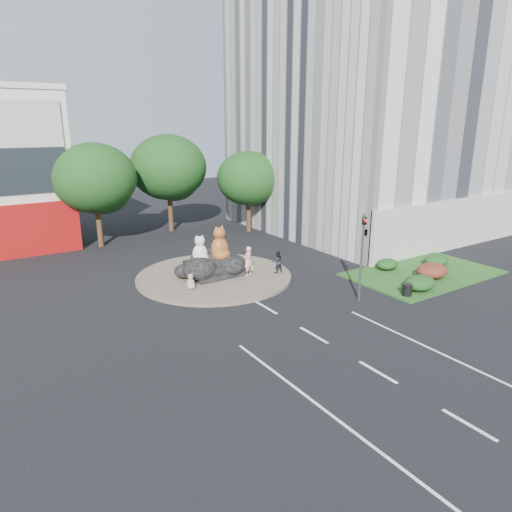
{
  "coord_description": "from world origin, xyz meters",
  "views": [
    {
      "loc": [
        -13.1,
        -15.0,
        9.72
      ],
      "look_at": [
        1.3,
        7.01,
        2.0
      ],
      "focal_mm": 32.0,
      "sensor_mm": 36.0,
      "label": 1
    }
  ],
  "objects": [
    {
      "name": "pedestrian_pink",
      "position": [
        1.78,
        8.69,
        1.17
      ],
      "size": [
        0.83,
        0.71,
        1.93
      ],
      "primitive_type": "imported",
      "rotation": [
        0.0,
        0.0,
        3.56
      ],
      "color": "pink",
      "rests_on": "roundabout_island"
    },
    {
      "name": "hedge_red",
      "position": [
        11.5,
        2.0,
        0.61
      ],
      "size": [
        2.2,
        1.76,
        0.99
      ],
      "primitive_type": "ellipsoid",
      "color": "#501F15",
      "rests_on": "grass_verge"
    },
    {
      "name": "roundabout_island",
      "position": [
        0.0,
        10.0,
        0.1
      ],
      "size": [
        10.0,
        10.0,
        0.2
      ],
      "primitive_type": "cylinder",
      "color": "brown",
      "rests_on": "ground"
    },
    {
      "name": "kitten_white",
      "position": [
        2.37,
        9.35,
        0.59
      ],
      "size": [
        0.61,
        0.61,
        0.77
      ],
      "primitive_type": null,
      "rotation": [
        0.0,
        0.0,
        0.69
      ],
      "color": "white",
      "rests_on": "roundabout_island"
    },
    {
      "name": "tree_right",
      "position": [
        9.07,
        20.06,
        4.63
      ],
      "size": [
        5.7,
        5.7,
        7.3
      ],
      "color": "#382314",
      "rests_on": "ground"
    },
    {
      "name": "street_lamp",
      "position": [
        12.82,
        8.0,
        4.55
      ],
      "size": [
        2.34,
        0.22,
        8.06
      ],
      "color": "#595B60",
      "rests_on": "ground"
    },
    {
      "name": "tree_mid",
      "position": [
        3.07,
        24.06,
        5.56
      ],
      "size": [
        6.84,
        6.84,
        8.76
      ],
      "color": "#382314",
      "rests_on": "ground"
    },
    {
      "name": "hedge_near_green",
      "position": [
        9.0,
        1.0,
        0.57
      ],
      "size": [
        2.0,
        1.6,
        0.9
      ],
      "primitive_type": "ellipsoid",
      "color": "#123B14",
      "rests_on": "grass_verge"
    },
    {
      "name": "traffic_light",
      "position": [
        5.1,
        2.0,
        3.62
      ],
      "size": [
        0.44,
        1.24,
        5.0
      ],
      "color": "#595B60",
      "rests_on": "ground"
    },
    {
      "name": "office_tower",
      "position": [
        20.0,
        16.0,
        17.5
      ],
      "size": [
        20.0,
        20.0,
        35.0
      ],
      "primitive_type": "cube",
      "color": "silver",
      "rests_on": "ground"
    },
    {
      "name": "kitten_calico",
      "position": [
        -2.39,
        8.45,
        0.68
      ],
      "size": [
        0.74,
        0.71,
        0.97
      ],
      "primitive_type": null,
      "rotation": [
        0.0,
        0.0,
        -0.45
      ],
      "color": "silver",
      "rests_on": "roundabout_island"
    },
    {
      "name": "cat_tabby",
      "position": [
        0.5,
        10.08,
        2.25
      ],
      "size": [
        1.49,
        1.33,
        2.31
      ],
      "primitive_type": null,
      "rotation": [
        0.0,
        0.0,
        0.09
      ],
      "color": "#B86F26",
      "rests_on": "rock_plinth"
    },
    {
      "name": "rock_plinth",
      "position": [
        0.0,
        10.0,
        0.65
      ],
      "size": [
        3.2,
        2.6,
        0.9
      ],
      "primitive_type": null,
      "color": "black",
      "rests_on": "roundabout_island"
    },
    {
      "name": "hedge_back_green",
      "position": [
        10.5,
        4.8,
        0.48
      ],
      "size": [
        1.6,
        1.28,
        0.72
      ],
      "primitive_type": "ellipsoid",
      "color": "#123B14",
      "rests_on": "grass_verge"
    },
    {
      "name": "pedestrian_dark",
      "position": [
        3.7,
        8.12,
        0.97
      ],
      "size": [
        0.82,
        0.68,
        1.54
      ],
      "primitive_type": "imported",
      "rotation": [
        0.0,
        0.0,
        3.01
      ],
      "color": "black",
      "rests_on": "roundabout_island"
    },
    {
      "name": "cat_white",
      "position": [
        -0.84,
        10.23,
        2.02
      ],
      "size": [
        1.42,
        1.35,
        1.84
      ],
      "primitive_type": null,
      "rotation": [
        0.0,
        0.0,
        -0.47
      ],
      "color": "silver",
      "rests_on": "rock_plinth"
    },
    {
      "name": "ground",
      "position": [
        0.0,
        0.0,
        0.0
      ],
      "size": [
        120.0,
        120.0,
        0.0
      ],
      "primitive_type": "plane",
      "color": "black",
      "rests_on": "ground"
    },
    {
      "name": "tree_left",
      "position": [
        -3.93,
        22.06,
        5.25
      ],
      "size": [
        6.46,
        6.46,
        8.27
      ],
      "color": "#382314",
      "rests_on": "ground"
    },
    {
      "name": "hedge_mid_green",
      "position": [
        14.0,
        3.5,
        0.53
      ],
      "size": [
        1.8,
        1.44,
        0.81
      ],
      "primitive_type": "ellipsoid",
      "color": "#123B14",
      "rests_on": "grass_verge"
    },
    {
      "name": "litter_bin",
      "position": [
        7.68,
        0.83,
        0.46
      ],
      "size": [
        0.64,
        0.64,
        0.68
      ],
      "primitive_type": "cylinder",
      "rotation": [
        0.0,
        0.0,
        0.14
      ],
      "color": "black",
      "rests_on": "grass_verge"
    },
    {
      "name": "grass_verge",
      "position": [
        12.0,
        3.0,
        0.06
      ],
      "size": [
        10.0,
        6.0,
        0.12
      ],
      "primitive_type": "cube",
      "color": "#1F4A18",
      "rests_on": "ground"
    }
  ]
}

